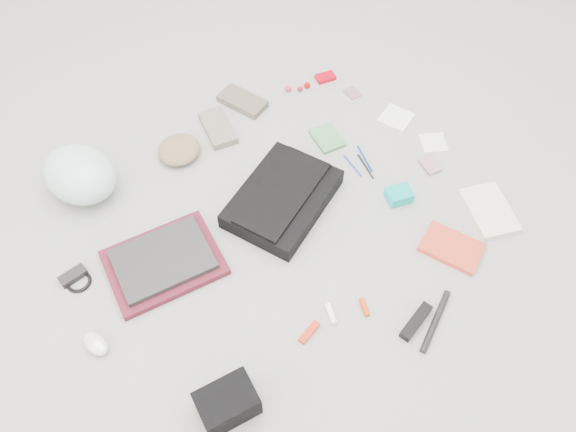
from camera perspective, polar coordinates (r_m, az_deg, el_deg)
ground_plane at (r=2.07m, az=0.00°, el=-0.79°), size 4.00×4.00×0.00m
messenger_bag at (r=2.09m, az=-0.55°, el=1.77°), size 0.50×0.44×0.07m
bag_flap at (r=2.06m, az=-0.56°, el=2.44°), size 0.45×0.33×0.01m
laptop_sleeve at (r=2.01m, az=-12.48°, el=-4.66°), size 0.42×0.35×0.03m
laptop at (r=1.99m, az=-12.60°, el=-4.31°), size 0.36×0.28×0.02m
bike_helmet at (r=2.23m, az=-20.39°, el=3.99°), size 0.31×0.35×0.18m
beanie at (r=2.29m, az=-11.01°, el=6.64°), size 0.21×0.21×0.06m
mitten_left at (r=2.37m, az=-7.13°, el=8.89°), size 0.15×0.23×0.03m
mitten_right at (r=2.47m, az=-4.65°, el=11.55°), size 0.16×0.23×0.03m
power_brick at (r=2.08m, az=-21.00°, el=-5.69°), size 0.10×0.05×0.03m
cable_coil at (r=2.07m, az=-20.49°, el=-6.26°), size 0.10×0.10×0.01m
mouse at (r=1.93m, az=-18.95°, el=-12.16°), size 0.08×0.11×0.04m
camera_bag at (r=1.74m, az=-6.19°, el=-18.38°), size 0.19×0.14×0.11m
multitool at (r=1.86m, az=2.18°, el=-11.71°), size 0.09×0.04×0.01m
toiletry_tube_white at (r=1.88m, az=4.40°, el=-9.88°), size 0.04×0.07×0.02m
toiletry_tube_orange at (r=1.91m, az=7.77°, el=-9.16°), size 0.04×0.07×0.02m
u_lock at (r=1.91m, az=12.88°, el=-10.40°), size 0.15×0.07×0.03m
bike_pump at (r=1.93m, az=14.76°, el=-10.28°), size 0.23×0.12×0.02m
book_red at (r=2.08m, az=16.28°, el=-3.09°), size 0.21×0.24×0.02m
book_white at (r=2.22m, az=19.76°, el=0.53°), size 0.23×0.27×0.02m
notepad at (r=2.33m, az=4.00°, el=7.89°), size 0.13×0.15×0.02m
pen_blue at (r=2.25m, az=6.58°, el=5.12°), size 0.02×0.12×0.01m
pen_black at (r=2.25m, az=7.88°, el=5.03°), size 0.04×0.13×0.01m
pen_navy at (r=2.28m, az=7.80°, el=5.82°), size 0.05×0.14×0.01m
accordion_wallet at (r=2.16m, az=11.21°, el=2.11°), size 0.11×0.10×0.05m
card_deck at (r=2.30m, az=14.20°, el=5.02°), size 0.08×0.10×0.02m
napkin_top at (r=2.45m, az=10.92°, el=9.79°), size 0.16×0.16×0.01m
napkin_bottom at (r=2.39m, az=14.56°, el=7.22°), size 0.14×0.14×0.01m
lollipop_a at (r=2.52m, az=0.03°, el=12.84°), size 0.04×0.04×0.03m
lollipop_b at (r=2.53m, az=1.22°, el=12.81°), size 0.03×0.03×0.02m
lollipop_c at (r=2.54m, az=1.95°, el=13.15°), size 0.03×0.03×0.03m
altoids_tin at (r=2.59m, az=3.82°, el=13.88°), size 0.10×0.07×0.02m
stamp_sheet at (r=2.53m, az=6.58°, el=12.29°), size 0.06×0.07×0.00m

